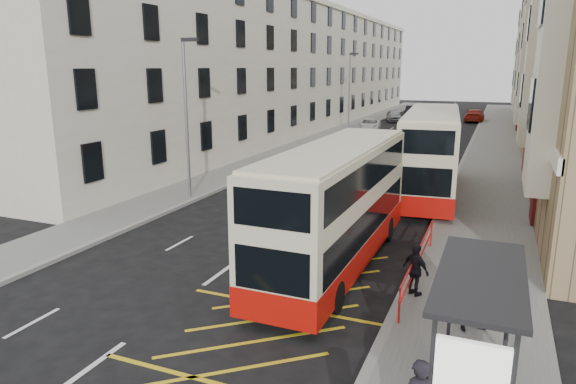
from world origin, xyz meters
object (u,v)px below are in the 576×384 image
at_px(pedestrian_far, 416,270).
at_px(white_van, 369,125).
at_px(street_lamp_far, 350,88).
at_px(double_decker_rear, 431,153).
at_px(pedestrian_mid, 479,299).
at_px(car_dark, 411,110).
at_px(double_decker_front, 337,206).
at_px(car_silver, 394,116).
at_px(car_red, 474,115).
at_px(bus_shelter, 485,317).
at_px(street_lamp_near, 187,110).

xyz_separation_m(pedestrian_far, white_van, (-11.13, 40.10, -0.28)).
bearing_deg(pedestrian_far, street_lamp_far, -38.20).
distance_m(double_decker_rear, pedestrian_mid, 15.18).
height_order(street_lamp_far, white_van, street_lamp_far).
bearing_deg(car_dark, double_decker_front, -87.69).
distance_m(pedestrian_far, car_silver, 52.04).
bearing_deg(car_silver, car_red, 6.53).
bearing_deg(pedestrian_far, double_decker_front, 3.78).
relative_size(pedestrian_far, white_van, 0.33).
bearing_deg(car_silver, white_van, -108.33).
distance_m(bus_shelter, street_lamp_near, 19.38).
bearing_deg(double_decker_front, bus_shelter, -52.05).
height_order(pedestrian_far, car_dark, pedestrian_far).
xyz_separation_m(street_lamp_near, white_van, (1.59, 32.52, -3.97)).
xyz_separation_m(street_lamp_far, car_silver, (2.12, 13.37, -3.88)).
distance_m(bus_shelter, car_silver, 57.18).
height_order(bus_shelter, pedestrian_mid, bus_shelter).
bearing_deg(car_red, street_lamp_far, 56.70).
height_order(double_decker_rear, pedestrian_far, double_decker_rear).
distance_m(double_decker_front, white_van, 39.31).
bearing_deg(car_red, car_silver, 22.65).
height_order(car_silver, car_dark, car_silver).
relative_size(pedestrian_mid, car_red, 0.32).
bearing_deg(bus_shelter, white_van, 106.27).
bearing_deg(pedestrian_far, bus_shelter, 145.51).
bearing_deg(pedestrian_mid, street_lamp_near, 116.43).
height_order(double_decker_rear, car_silver, double_decker_rear).
distance_m(street_lamp_near, double_decker_rear, 12.90).
bearing_deg(pedestrian_mid, car_red, 61.51).
bearing_deg(car_red, pedestrian_mid, 93.64).
relative_size(street_lamp_far, car_dark, 1.97).
distance_m(bus_shelter, pedestrian_far, 5.34).
relative_size(double_decker_front, car_silver, 2.41).
xyz_separation_m(double_decker_front, double_decker_rear, (1.62, 11.60, 0.17)).
xyz_separation_m(street_lamp_far, car_dark, (2.59, 23.38, -3.97)).
distance_m(white_van, car_silver, 10.86).
bearing_deg(street_lamp_far, bus_shelter, -70.88).
relative_size(car_silver, car_red, 0.81).
bearing_deg(car_dark, car_silver, -97.27).
bearing_deg(double_decker_rear, pedestrian_mid, -83.01).
distance_m(double_decker_front, car_red, 53.14).
distance_m(street_lamp_far, double_decker_front, 37.29).
height_order(white_van, car_silver, car_silver).
bearing_deg(street_lamp_far, pedestrian_mid, -69.61).
relative_size(street_lamp_near, car_red, 1.46).
relative_size(double_decker_front, white_van, 2.23).
xyz_separation_m(street_lamp_near, street_lamp_far, (0.00, 30.00, 0.00)).
distance_m(street_lamp_near, white_van, 32.80).
bearing_deg(pedestrian_mid, double_decker_rear, 70.64).
relative_size(bus_shelter, double_decker_front, 0.40).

